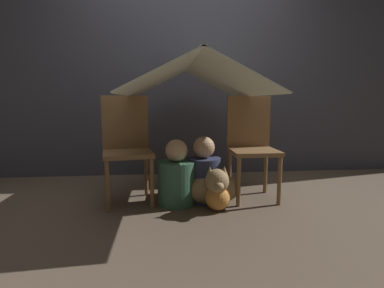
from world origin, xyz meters
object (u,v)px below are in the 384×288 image
(chair_left, at_px, (127,144))
(dog, at_px, (214,187))
(person_front, at_px, (177,178))
(chair_right, at_px, (251,142))
(person_second, at_px, (204,174))

(chair_left, xyz_separation_m, dog, (0.74, -0.22, -0.35))
(dog, bearing_deg, person_front, 164.90)
(chair_right, xyz_separation_m, person_second, (-0.45, -0.08, -0.27))
(person_second, bearing_deg, chair_right, 10.09)
(chair_left, xyz_separation_m, person_front, (0.43, -0.14, -0.28))
(chair_right, xyz_separation_m, person_front, (-0.70, -0.14, -0.28))
(dog, bearing_deg, person_second, 115.58)
(chair_left, xyz_separation_m, chair_right, (1.13, 0.00, 0.00))
(chair_right, distance_m, person_front, 0.76)
(chair_left, height_order, person_second, chair_left)
(person_second, bearing_deg, person_front, -166.53)
(chair_left, distance_m, dog, 0.85)
(chair_right, xyz_separation_m, dog, (-0.38, -0.22, -0.35))
(chair_right, relative_size, person_second, 1.62)
(chair_left, bearing_deg, person_front, -28.40)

